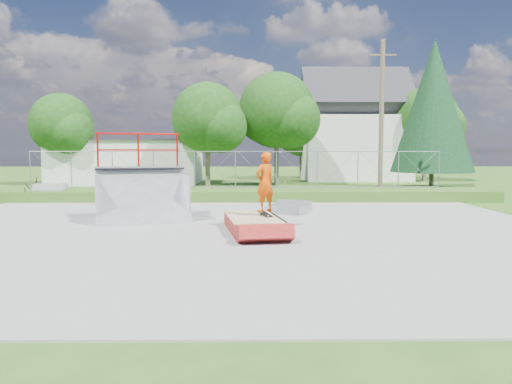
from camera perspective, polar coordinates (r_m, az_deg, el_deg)
ground at (r=14.08m, az=-3.63°, el=-4.73°), size 120.00×120.00×0.00m
concrete_pad at (r=14.08m, az=-3.63°, el=-4.65°), size 20.00×16.00×0.04m
grass_berm at (r=23.47m, az=-2.43°, el=-0.32°), size 24.00×3.00×0.50m
grind_box at (r=14.39m, az=-0.37°, el=-3.65°), size 1.81×3.07×0.43m
quarter_pipe at (r=16.74m, az=-12.93°, el=1.70°), size 3.52×3.22×2.93m
flat_bank_ramp at (r=18.40m, az=3.79°, el=-1.86°), size 1.82×1.86×0.41m
skateboard at (r=14.50m, az=1.03°, el=-2.56°), size 0.48×0.82×0.13m
skater at (r=14.41m, az=1.03°, el=0.86°), size 0.75×0.72×1.73m
concrete_stairs at (r=24.46m, az=-22.81°, el=-0.13°), size 1.50×1.60×0.80m
chain_link_fence at (r=24.40m, az=-2.36°, el=2.58°), size 20.00×0.06×1.80m
utility_building_flat at (r=36.93m, az=-14.34°, el=3.31°), size 10.00×6.00×3.00m
gable_house at (r=40.75m, az=11.15°, el=6.78°), size 8.40×6.08×8.94m
utility_pole at (r=26.79m, az=14.14°, el=8.19°), size 0.24×0.24×8.00m
tree_left_near at (r=31.86m, az=-5.16°, el=8.17°), size 4.76×4.48×6.65m
tree_center at (r=33.84m, az=2.88°, el=9.01°), size 5.44×5.12×7.60m
tree_left_far at (r=36.00m, az=-21.12°, el=6.99°), size 4.42×4.16×6.18m
tree_right_far at (r=40.11m, az=19.26°, el=7.65°), size 5.10×4.80×7.12m
tree_back_mid at (r=41.99m, az=5.53°, el=6.50°), size 4.08×3.84×5.70m
conifer_tree at (r=32.98m, az=19.61°, el=9.21°), size 5.04×5.04×9.10m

